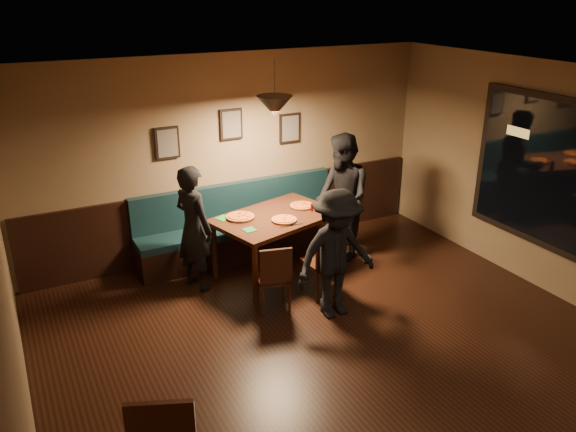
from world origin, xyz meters
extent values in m
plane|color=black|center=(0.00, 0.00, 0.00)|extent=(7.00, 7.00, 0.00)
plane|color=silver|center=(0.00, 0.00, 2.80)|extent=(7.00, 7.00, 0.00)
plane|color=#8C704F|center=(0.00, 3.50, 1.40)|extent=(6.00, 0.00, 6.00)
plane|color=#8C704F|center=(-3.00, 0.00, 1.40)|extent=(0.00, 7.00, 7.00)
cube|color=black|center=(0.00, 3.47, 0.50)|extent=(5.88, 0.06, 1.00)
cube|color=black|center=(2.96, 0.50, 1.50)|extent=(0.06, 2.56, 1.86)
plane|color=black|center=(2.93, 0.50, 1.50)|extent=(0.00, 2.40, 2.40)
cube|color=black|center=(-0.90, 3.47, 1.70)|extent=(0.32, 0.04, 0.42)
cube|color=black|center=(0.00, 3.47, 1.85)|extent=(0.32, 0.04, 0.42)
cube|color=black|center=(0.90, 3.47, 1.70)|extent=(0.32, 0.04, 0.42)
cone|color=black|center=(0.17, 2.49, 2.25)|extent=(0.44, 0.44, 0.25)
cube|color=black|center=(0.17, 2.49, 0.42)|extent=(1.76, 1.36, 0.83)
imported|color=black|center=(-0.88, 2.65, 0.81)|extent=(0.57, 0.68, 1.61)
imported|color=black|center=(1.22, 2.53, 0.89)|extent=(0.78, 0.94, 1.77)
imported|color=black|center=(0.32, 1.24, 0.77)|extent=(1.01, 0.60, 1.55)
cylinder|color=gold|center=(-0.27, 2.62, 0.85)|extent=(0.37, 0.37, 0.04)
cylinder|color=#C25724|center=(0.19, 2.27, 0.85)|extent=(0.37, 0.37, 0.04)
cylinder|color=orange|center=(0.63, 2.60, 0.85)|extent=(0.42, 0.42, 0.04)
cylinder|color=black|center=(0.81, 2.22, 0.90)|extent=(0.07, 0.07, 0.13)
cylinder|color=#880704|center=(0.67, 2.41, 0.90)|extent=(0.03, 0.03, 0.13)
cube|color=#207A2D|center=(-0.46, 2.71, 0.83)|extent=(0.21, 0.21, 0.01)
cube|color=#1F7534|center=(-0.32, 2.21, 0.83)|extent=(0.16, 0.16, 0.01)
cube|color=silver|center=(0.20, 2.09, 0.83)|extent=(0.19, 0.04, 0.00)
camera|label=1|loc=(-2.87, -3.68, 3.59)|focal=35.70mm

